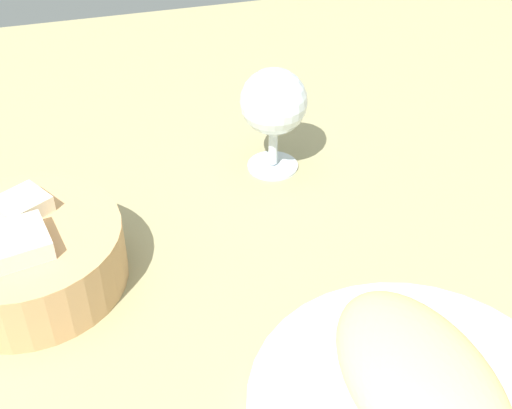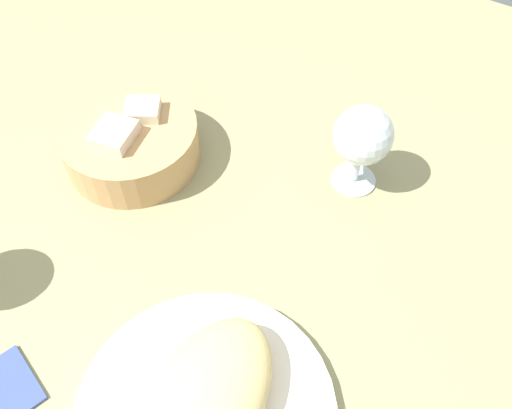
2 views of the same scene
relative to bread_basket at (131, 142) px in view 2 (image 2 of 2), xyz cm
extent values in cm
cube|color=#9A9165|center=(-9.39, -16.67, -4.05)|extent=(140.00, 140.00, 2.00)
ellipsoid|color=#E9C780|center=(-22.48, -27.08, 0.74)|extent=(18.69, 11.42, 4.77)
cylinder|color=tan|center=(0.04, 0.03, -0.21)|extent=(17.48, 17.48, 5.68)
cube|color=beige|center=(2.88, -0.36, 2.03)|extent=(5.54, 5.68, 4.30)
cube|color=beige|center=(-2.35, -0.17, 1.82)|extent=(5.90, 5.51, 5.08)
cylinder|color=silver|center=(11.61, -26.46, -2.75)|extent=(5.65, 5.65, 0.60)
cylinder|color=silver|center=(11.61, -26.46, -0.39)|extent=(1.00, 1.00, 4.11)
sphere|color=silver|center=(11.61, -26.46, 5.25)|extent=(7.19, 7.19, 7.19)
camera|label=1|loc=(-49.23, -7.22, 40.49)|focal=48.10mm
camera|label=2|loc=(-33.54, -39.49, 51.73)|focal=38.84mm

